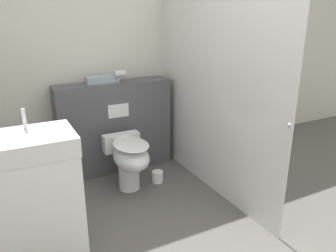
# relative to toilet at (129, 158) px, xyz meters

# --- Properties ---
(wall_back) EXTENTS (8.00, 0.06, 2.50)m
(wall_back) POSITION_rel_toilet_xyz_m (0.17, 0.75, 0.91)
(wall_back) COLOR silver
(wall_back) RESTS_ON ground_plane
(partition_panel) EXTENTS (1.22, 0.28, 0.98)m
(partition_panel) POSITION_rel_toilet_xyz_m (0.05, 0.54, 0.15)
(partition_panel) COLOR #4C4C51
(partition_panel) RESTS_ON ground_plane
(shower_glass) EXTENTS (0.04, 1.97, 1.91)m
(shower_glass) POSITION_rel_toilet_xyz_m (0.73, -0.27, 0.62)
(shower_glass) COLOR silver
(shower_glass) RESTS_ON ground_plane
(toilet) EXTENTS (0.37, 0.55, 0.52)m
(toilet) POSITION_rel_toilet_xyz_m (0.00, 0.00, 0.00)
(toilet) COLOR white
(toilet) RESTS_ON ground_plane
(sink_vanity) EXTENTS (0.56, 0.44, 1.06)m
(sink_vanity) POSITION_rel_toilet_xyz_m (-0.89, -0.59, 0.13)
(sink_vanity) COLOR white
(sink_vanity) RESTS_ON ground_plane
(hair_drier) EXTENTS (0.15, 0.08, 0.12)m
(hair_drier) POSITION_rel_toilet_xyz_m (0.13, 0.50, 0.73)
(hair_drier) COLOR #B7B7BC
(hair_drier) RESTS_ON partition_panel
(folded_towel) EXTENTS (0.30, 0.13, 0.07)m
(folded_towel) POSITION_rel_toilet_xyz_m (-0.08, 0.55, 0.68)
(folded_towel) COLOR #8C9EAD
(folded_towel) RESTS_ON partition_panel
(spare_toilet_roll) EXTENTS (0.11, 0.11, 0.12)m
(spare_toilet_roll) POSITION_rel_toilet_xyz_m (0.31, 0.02, -0.28)
(spare_toilet_roll) COLOR white
(spare_toilet_roll) RESTS_ON ground_plane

